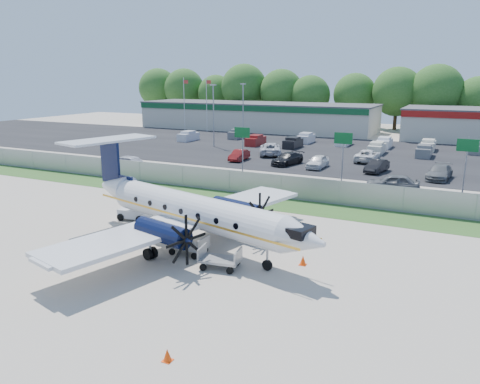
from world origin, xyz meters
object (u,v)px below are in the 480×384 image
at_px(aircraft, 190,210).
at_px(baggage_cart_far, 220,259).
at_px(pushback_tug, 136,212).
at_px(baggage_cart_near, 189,245).

xyz_separation_m(aircraft, baggage_cart_far, (3.33, -2.37, -1.75)).
xyz_separation_m(pushback_tug, baggage_cart_near, (7.10, -4.15, -0.04)).
relative_size(aircraft, baggage_cart_far, 8.19).
bearing_deg(baggage_cart_far, baggage_cart_near, 158.35).
height_order(pushback_tug, baggage_cart_near, pushback_tug).
distance_m(aircraft, pushback_tug, 7.25).
bearing_deg(aircraft, baggage_cart_far, -35.41).
height_order(aircraft, baggage_cart_near, aircraft).
bearing_deg(baggage_cart_near, pushback_tug, 149.70).
relative_size(baggage_cart_near, baggage_cart_far, 0.93).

